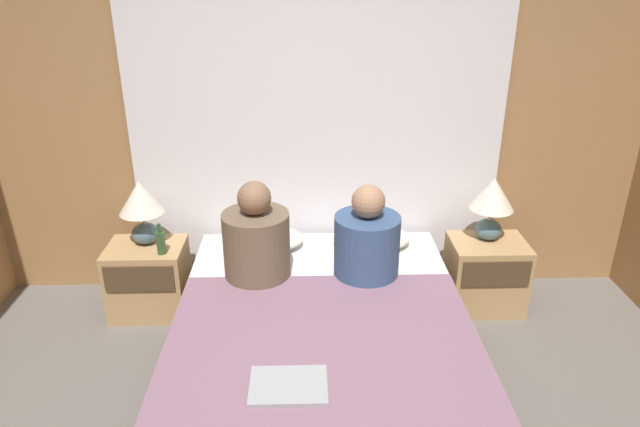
% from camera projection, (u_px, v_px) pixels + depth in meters
% --- Properties ---
extents(wall_back, '(4.57, 0.06, 2.50)m').
position_uv_depth(wall_back, '(317.00, 117.00, 3.80)').
color(wall_back, '#A37547').
rests_on(wall_back, ground_plane).
extents(curtain_panel, '(2.68, 0.02, 2.30)m').
position_uv_depth(curtain_panel, '(317.00, 134.00, 3.79)').
color(curtain_panel, white).
rests_on(curtain_panel, ground_plane).
extents(bed, '(1.63, 1.98, 0.45)m').
position_uv_depth(bed, '(321.00, 345.00, 3.21)').
color(bed, brown).
rests_on(bed, ground_plane).
extents(nightstand_left, '(0.50, 0.40, 0.49)m').
position_uv_depth(nightstand_left, '(149.00, 279.00, 3.83)').
color(nightstand_left, tan).
rests_on(nightstand_left, ground_plane).
extents(nightstand_right, '(0.50, 0.40, 0.49)m').
position_uv_depth(nightstand_right, '(485.00, 274.00, 3.88)').
color(nightstand_right, tan).
rests_on(nightstand_right, ground_plane).
extents(lamp_left, '(0.29, 0.29, 0.43)m').
position_uv_depth(lamp_left, '(141.00, 204.00, 3.67)').
color(lamp_left, slate).
rests_on(lamp_left, nightstand_left).
extents(lamp_right, '(0.29, 0.29, 0.43)m').
position_uv_depth(lamp_right, '(492.00, 201.00, 3.73)').
color(lamp_right, slate).
rests_on(lamp_right, nightstand_right).
extents(pillow_left, '(0.52, 0.36, 0.12)m').
position_uv_depth(pillow_left, '(264.00, 239.00, 3.79)').
color(pillow_left, silver).
rests_on(pillow_left, bed).
extents(pillow_right, '(0.52, 0.36, 0.12)m').
position_uv_depth(pillow_right, '(372.00, 238.00, 3.80)').
color(pillow_right, silver).
rests_on(pillow_right, bed).
extents(blanket_on_bed, '(1.57, 1.29, 0.03)m').
position_uv_depth(blanket_on_bed, '(323.00, 344.00, 2.82)').
color(blanket_on_bed, slate).
rests_on(blanket_on_bed, bed).
extents(person_left_in_bed, '(0.39, 0.39, 0.62)m').
position_uv_depth(person_left_in_bed, '(256.00, 242.00, 3.34)').
color(person_left_in_bed, brown).
rests_on(person_left_in_bed, bed).
extents(person_right_in_bed, '(0.39, 0.39, 0.59)m').
position_uv_depth(person_right_in_bed, '(367.00, 242.00, 3.36)').
color(person_right_in_bed, '#38517A').
rests_on(person_right_in_bed, bed).
extents(beer_bottle_on_left_stand, '(0.06, 0.06, 0.21)m').
position_uv_depth(beer_bottle_on_left_stand, '(161.00, 242.00, 3.61)').
color(beer_bottle_on_left_stand, '#2D4C28').
rests_on(beer_bottle_on_left_stand, nightstand_left).
extents(laptop_on_bed, '(0.34, 0.25, 0.02)m').
position_uv_depth(laptop_on_bed, '(288.00, 385.00, 2.51)').
color(laptop_on_bed, '#9EA0A5').
rests_on(laptop_on_bed, blanket_on_bed).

